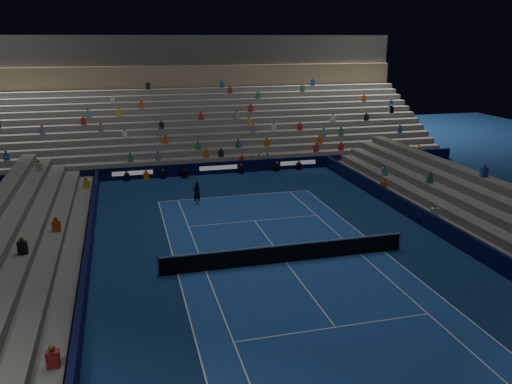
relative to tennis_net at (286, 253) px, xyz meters
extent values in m
plane|color=navy|center=(0.00, 0.00, -0.50)|extent=(90.00, 90.00, 0.00)
cube|color=#1A4393|center=(0.00, 0.00, -0.50)|extent=(10.97, 23.77, 0.01)
cube|color=black|center=(0.00, 18.50, 0.00)|extent=(44.00, 0.25, 1.00)
cube|color=black|center=(9.70, 0.00, 0.00)|extent=(0.25, 37.00, 1.00)
cube|color=#080A33|center=(-9.70, 0.00, 0.00)|extent=(0.25, 37.00, 1.00)
cube|color=slate|center=(0.00, 19.50, -0.25)|extent=(44.00, 1.00, 0.50)
cube|color=slate|center=(0.00, 20.50, 0.00)|extent=(44.00, 1.00, 1.00)
cube|color=slate|center=(0.00, 21.50, 0.25)|extent=(44.00, 1.00, 1.50)
cube|color=slate|center=(0.00, 22.50, 0.50)|extent=(44.00, 1.00, 2.00)
cube|color=slate|center=(0.00, 23.50, 0.75)|extent=(44.00, 1.00, 2.50)
cube|color=slate|center=(0.00, 24.50, 1.00)|extent=(44.00, 1.00, 3.00)
cube|color=slate|center=(0.00, 25.50, 1.25)|extent=(44.00, 1.00, 3.50)
cube|color=slate|center=(0.00, 26.50, 1.50)|extent=(44.00, 1.00, 4.00)
cube|color=slate|center=(0.00, 27.50, 1.75)|extent=(44.00, 1.00, 4.50)
cube|color=slate|center=(0.00, 28.50, 2.00)|extent=(44.00, 1.00, 5.00)
cube|color=slate|center=(0.00, 29.50, 2.25)|extent=(44.00, 1.00, 5.50)
cube|color=slate|center=(0.00, 30.50, 2.50)|extent=(44.00, 1.00, 6.00)
cube|color=#927C5A|center=(0.00, 31.60, 6.60)|extent=(44.00, 0.60, 2.20)
cube|color=#3E3E3C|center=(0.00, 33.00, 9.20)|extent=(44.00, 2.40, 3.00)
cube|color=#62635E|center=(10.50, 0.00, -0.25)|extent=(1.00, 37.00, 0.50)
cube|color=#62635E|center=(11.50, 0.00, 0.00)|extent=(1.00, 37.00, 1.00)
cube|color=#62635E|center=(12.50, 0.00, 0.25)|extent=(1.00, 37.00, 1.50)
cube|color=#60615C|center=(-10.50, 0.00, -0.25)|extent=(1.00, 37.00, 0.50)
cube|color=#60615C|center=(-11.50, 0.00, 0.00)|extent=(1.00, 37.00, 1.00)
cube|color=#60615C|center=(-12.50, 0.00, 0.25)|extent=(1.00, 37.00, 1.50)
cylinder|color=#B2B2B7|center=(-6.40, 0.00, 0.05)|extent=(0.10, 0.10, 1.10)
cylinder|color=#B2B2B7|center=(6.40, 0.00, 0.05)|extent=(0.10, 0.10, 1.10)
cube|color=black|center=(0.00, 0.00, -0.05)|extent=(12.80, 0.03, 0.90)
cube|color=white|center=(0.00, 0.00, 0.44)|extent=(12.80, 0.04, 0.08)
imported|color=black|center=(-2.94, 10.75, 0.27)|extent=(0.66, 0.55, 1.55)
cube|color=black|center=(-2.91, 17.92, -0.17)|extent=(0.62, 0.71, 0.66)
cylinder|color=black|center=(-2.91, 17.44, 0.03)|extent=(0.24, 0.38, 0.16)
camera|label=1|loc=(-7.62, -23.10, 10.48)|focal=36.45mm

